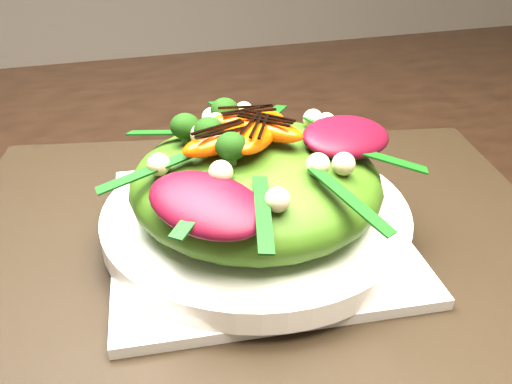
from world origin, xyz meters
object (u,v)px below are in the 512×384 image
object	(u,v)px
dining_table	(443,146)
salad_bowl	(256,216)
plate_base	(256,229)
orange_segment	(221,125)
placemat	(256,236)
lettuce_mound	(256,182)

from	to	relation	value
dining_table	salad_bowl	bearing A→B (deg)	-153.20
dining_table	plate_base	distance (m)	0.34
dining_table	salad_bowl	size ratio (longest dim) A/B	5.83
dining_table	orange_segment	distance (m)	0.37
plate_base	salad_bowl	world-z (taller)	salad_bowl
placemat	salad_bowl	bearing A→B (deg)	0.00
dining_table	placemat	bearing A→B (deg)	-153.20
salad_bowl	orange_segment	distance (m)	0.09
lettuce_mound	orange_segment	bearing A→B (deg)	126.39
dining_table	plate_base	size ratio (longest dim) A/B	6.25
placemat	plate_base	xyz separation A→B (m)	(0.00, 0.00, 0.01)
salad_bowl	orange_segment	size ratio (longest dim) A/B	4.14
lettuce_mound	salad_bowl	bearing A→B (deg)	0.00
dining_table	lettuce_mound	bearing A→B (deg)	-153.20
plate_base	salad_bowl	size ratio (longest dim) A/B	0.93
placemat	plate_base	world-z (taller)	plate_base
lettuce_mound	orange_segment	xyz separation A→B (m)	(-0.02, 0.03, 0.04)
placemat	plate_base	distance (m)	0.01
dining_table	salad_bowl	distance (m)	0.34
lettuce_mound	orange_segment	world-z (taller)	orange_segment
dining_table	salad_bowl	world-z (taller)	dining_table
placemat	orange_segment	world-z (taller)	orange_segment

